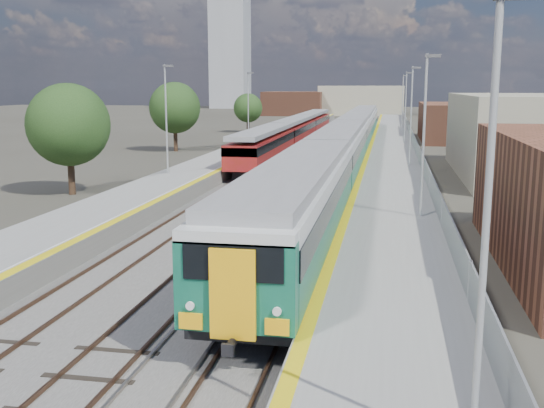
# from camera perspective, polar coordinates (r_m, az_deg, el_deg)

# --- Properties ---
(ground) EXTENTS (320.00, 320.00, 0.00)m
(ground) POSITION_cam_1_polar(r_m,az_deg,el_deg) (58.85, 5.49, 3.60)
(ground) COLOR #47443A
(ground) RESTS_ON ground
(ballast_bed) EXTENTS (10.50, 155.00, 0.06)m
(ballast_bed) POSITION_cam_1_polar(r_m,az_deg,el_deg) (61.55, 3.61, 3.96)
(ballast_bed) COLOR #565451
(ballast_bed) RESTS_ON ground
(tracks) EXTENTS (8.96, 160.00, 0.17)m
(tracks) POSITION_cam_1_polar(r_m,az_deg,el_deg) (63.12, 4.34, 4.19)
(tracks) COLOR #4C3323
(tracks) RESTS_ON ground
(platform_right) EXTENTS (4.70, 155.00, 8.52)m
(platform_right) POSITION_cam_1_polar(r_m,az_deg,el_deg) (61.04, 10.67, 4.23)
(platform_right) COLOR slate
(platform_right) RESTS_ON ground
(platform_left) EXTENTS (4.30, 155.00, 8.52)m
(platform_left) POSITION_cam_1_polar(r_m,az_deg,el_deg) (62.65, -2.59, 4.54)
(platform_left) COLOR slate
(platform_left) RESTS_ON ground
(buildings) EXTENTS (72.00, 185.50, 40.00)m
(buildings) POSITION_cam_1_polar(r_m,az_deg,el_deg) (148.66, 1.56, 11.98)
(buildings) COLOR brown
(buildings) RESTS_ON ground
(green_train) EXTENTS (3.09, 85.87, 3.40)m
(green_train) POSITION_cam_1_polar(r_m,az_deg,el_deg) (57.39, 6.94, 5.80)
(green_train) COLOR black
(green_train) RESTS_ON ground
(red_train) EXTENTS (2.67, 54.21, 3.37)m
(red_train) POSITION_cam_1_polar(r_m,az_deg,el_deg) (72.16, 2.07, 6.52)
(red_train) COLOR black
(red_train) RESTS_ON ground
(tree_a) EXTENTS (5.37, 5.37, 7.28)m
(tree_a) POSITION_cam_1_polar(r_m,az_deg,el_deg) (43.61, -17.78, 6.76)
(tree_a) COLOR #382619
(tree_a) RESTS_ON ground
(tree_b) EXTENTS (5.52, 5.52, 7.49)m
(tree_b) POSITION_cam_1_polar(r_m,az_deg,el_deg) (70.25, -8.71, 8.52)
(tree_b) COLOR #382619
(tree_b) RESTS_ON ground
(tree_c) EXTENTS (4.37, 4.37, 5.92)m
(tree_c) POSITION_cam_1_polar(r_m,az_deg,el_deg) (97.46, -2.17, 8.59)
(tree_c) COLOR #382619
(tree_c) RESTS_ON ground
(tree_d) EXTENTS (4.02, 4.02, 5.45)m
(tree_d) POSITION_cam_1_polar(r_m,az_deg,el_deg) (71.08, 22.64, 6.81)
(tree_d) COLOR #382619
(tree_d) RESTS_ON ground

